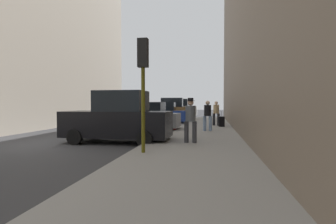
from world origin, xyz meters
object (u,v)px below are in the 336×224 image
pedestrian_with_beanie (190,118)px  parked_blue_sedan (161,114)px  fire_hydrant (174,124)px  rolling_suitcase (221,121)px  parked_bronze_suv (171,110)px  parked_black_suv (118,119)px  parked_white_van (178,109)px  parked_gray_coupe (146,117)px  pedestrian_in_jeans (208,114)px  pedestrian_in_tan_coat (216,112)px  traffic_light (143,70)px

pedestrian_with_beanie → parked_blue_sedan: bearing=107.0°
fire_hydrant → rolling_suitcase: 3.85m
parked_blue_sedan → pedestrian_with_beanie: (3.18, -10.38, 0.29)m
parked_bronze_suv → parked_black_suv: bearing=-90.0°
parked_white_van → pedestrian_with_beanie: 21.61m
parked_gray_coupe → rolling_suitcase: parked_gray_coupe is taller
parked_black_suv → parked_white_van: (0.00, 20.88, 0.00)m
parked_gray_coupe → fire_hydrant: size_ratio=6.04×
parked_bronze_suv → rolling_suitcase: parked_bronze_suv is taller
pedestrian_with_beanie → rolling_suitcase: pedestrian_with_beanie is taller
parked_black_suv → pedestrian_in_jeans: bearing=47.9°
pedestrian_in_tan_coat → rolling_suitcase: 1.04m
parked_white_van → parked_gray_coupe: bearing=-90.0°
parked_bronze_suv → pedestrian_with_beanie: bearing=-78.3°
parked_black_suv → pedestrian_with_beanie: parked_black_suv is taller
parked_bronze_suv → fire_hydrant: 10.46m
pedestrian_in_jeans → rolling_suitcase: (0.87, 2.99, -0.61)m
fire_hydrant → pedestrian_in_tan_coat: 4.25m
pedestrian_with_beanie → rolling_suitcase: 7.83m
parked_black_suv → rolling_suitcase: bearing=57.0°
parked_gray_coupe → parked_bronze_suv: size_ratio=0.91×
parked_gray_coupe → parked_white_van: parked_white_van is taller
parked_bronze_suv → pedestrian_with_beanie: 15.68m
parked_bronze_suv → fire_hydrant: (1.80, -10.28, -0.54)m
parked_blue_sedan → parked_white_van: 10.99m
fire_hydrant → parked_gray_coupe: bearing=170.8°
parked_bronze_suv → pedestrian_in_tan_coat: bearing=-57.9°
parked_white_van → pedestrian_in_jeans: parked_white_van is taller
parked_black_suv → traffic_light: size_ratio=1.29×
parked_white_van → pedestrian_in_tan_coat: 13.64m
parked_black_suv → pedestrian_with_beanie: size_ratio=2.61×
parked_black_suv → parked_gray_coupe: (0.00, 4.87, -0.18)m
parked_white_van → traffic_light: (1.85, -23.66, 1.73)m
parked_white_van → parked_bronze_suv: bearing=-90.0°
parked_gray_coupe → pedestrian_in_tan_coat: bearing=35.4°
parked_black_suv → parked_white_van: same height
parked_white_van → pedestrian_in_jeans: size_ratio=2.71×
pedestrian_in_tan_coat → pedestrian_in_jeans: 3.81m
parked_bronze_suv → fire_hydrant: parked_bronze_suv is taller
traffic_light → pedestrian_in_tan_coat: traffic_light is taller
fire_hydrant → traffic_light: (0.05, -7.36, 2.26)m
parked_blue_sedan → fire_hydrant: (1.80, -5.32, -0.35)m
parked_blue_sedan → fire_hydrant: bearing=-71.3°
parked_white_van → pedestrian_with_beanie: bearing=-81.5°
traffic_light → pedestrian_in_tan_coat: (2.48, 10.73, -1.65)m
parked_gray_coupe → pedestrian_with_beanie: size_ratio=2.39×
pedestrian_with_beanie → pedestrian_in_jeans: bearing=82.6°
parked_bronze_suv → fire_hydrant: bearing=-80.1°
pedestrian_with_beanie → parked_white_van: bearing=98.5°
parked_white_van → pedestrian_in_jeans: bearing=-77.2°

